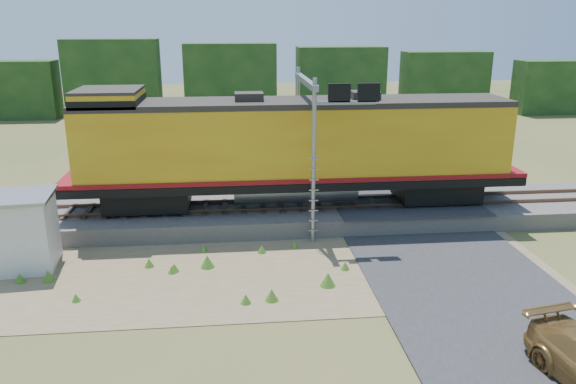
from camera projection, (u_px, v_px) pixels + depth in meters
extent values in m
plane|color=#475123|center=(272.00, 276.00, 21.40)|extent=(140.00, 140.00, 0.00)
cube|color=slate|center=(262.00, 214.00, 27.00)|extent=(70.00, 5.00, 0.80)
cube|color=brown|center=(263.00, 210.00, 26.17)|extent=(70.00, 0.10, 0.16)
cube|color=brown|center=(261.00, 200.00, 27.54)|extent=(70.00, 0.10, 0.16)
cube|color=#8C7754|center=(219.00, 272.00, 21.68)|extent=(26.00, 8.00, 0.03)
cube|color=#38383A|center=(405.00, 201.00, 27.55)|extent=(7.00, 5.20, 0.06)
cube|color=#38383A|center=(342.00, 147.00, 43.00)|extent=(7.00, 24.00, 0.08)
cube|color=#153814|center=(244.00, 84.00, 56.62)|extent=(36.00, 3.00, 6.50)
cube|color=black|center=(148.00, 197.00, 26.18)|extent=(3.84, 2.45, 0.96)
cube|color=black|center=(436.00, 188.00, 27.52)|extent=(3.84, 2.45, 0.96)
cube|color=black|center=(296.00, 179.00, 26.65)|extent=(21.34, 3.20, 0.38)
cylinder|color=gray|center=(295.00, 189.00, 26.80)|extent=(5.87, 1.28, 1.28)
cube|color=gold|center=(296.00, 141.00, 26.11)|extent=(19.74, 3.09, 3.31)
cube|color=maroon|center=(296.00, 173.00, 26.56)|extent=(21.34, 3.25, 0.19)
cube|color=#28231E|center=(296.00, 103.00, 25.59)|extent=(19.74, 3.15, 0.26)
cube|color=gold|center=(109.00, 100.00, 24.72)|extent=(2.77, 3.09, 0.75)
cube|color=#28231E|center=(108.00, 90.00, 24.60)|extent=(2.77, 3.15, 0.13)
cube|color=black|center=(109.00, 101.00, 24.73)|extent=(2.83, 3.15, 0.37)
cube|color=maroon|center=(77.00, 154.00, 25.26)|extent=(0.11, 2.13, 1.28)
cube|color=#28231E|center=(249.00, 98.00, 25.32)|extent=(1.28, 1.07, 0.48)
cube|color=#28231E|center=(365.00, 96.00, 25.83)|extent=(1.28, 1.07, 0.48)
cube|color=silver|center=(22.00, 233.00, 21.75)|extent=(2.49, 2.49, 2.85)
cube|color=gray|center=(17.00, 197.00, 21.32)|extent=(2.74, 2.74, 0.14)
cylinder|color=gray|center=(314.00, 164.00, 23.61)|extent=(0.18, 0.18, 7.11)
cylinder|color=gray|center=(298.00, 137.00, 28.94)|extent=(0.18, 0.18, 7.11)
cube|color=gray|center=(306.00, 81.00, 25.35)|extent=(0.25, 6.20, 0.25)
cube|color=gray|center=(344.00, 103.00, 22.99)|extent=(2.64, 0.15, 0.15)
cube|color=black|center=(339.00, 93.00, 22.85)|extent=(0.91, 0.15, 0.76)
cube|color=black|center=(369.00, 92.00, 22.97)|extent=(0.91, 0.15, 0.76)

